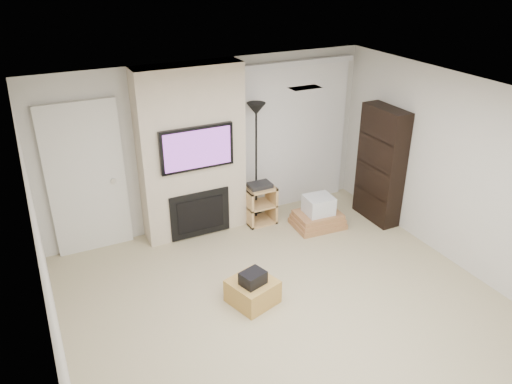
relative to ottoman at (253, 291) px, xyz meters
name	(u,v)px	position (x,y,z in m)	size (l,w,h in m)	color
floor	(302,324)	(0.34, -0.61, -0.15)	(5.00, 5.50, 0.00)	tan
ceiling	(313,112)	(0.34, -0.61, 2.35)	(5.00, 5.50, 0.00)	white
wall_back	(210,145)	(0.34, 2.14, 1.10)	(5.00, 2.50, 0.00)	beige
wall_left	(51,296)	(-2.16, -0.61, 1.10)	(5.50, 2.50, 0.00)	beige
wall_right	(481,184)	(2.84, -0.61, 1.10)	(5.50, 2.50, 0.00)	beige
hvac_vent	(305,88)	(0.74, 0.19, 2.35)	(0.35, 0.18, 0.01)	silver
ottoman	(253,291)	(0.00, 0.00, 0.00)	(0.50, 0.50, 0.30)	#B88B41
black_bag	(253,278)	(-0.02, -0.05, 0.23)	(0.28, 0.22, 0.16)	black
fireplace_wall	(192,154)	(-0.01, 1.93, 1.09)	(1.50, 0.47, 2.50)	beige
entry_door	(87,180)	(-1.46, 2.10, 0.90)	(1.02, 0.11, 2.14)	silver
vertical_blinds	(294,131)	(1.74, 2.09, 1.12)	(1.98, 0.10, 2.37)	silver
floor_lamp	(256,129)	(0.97, 1.88, 1.32)	(0.28, 0.28, 1.87)	black
av_stand	(260,202)	(0.96, 1.73, 0.20)	(0.45, 0.38, 0.66)	tan
box_stack	(318,215)	(1.70, 1.22, 0.04)	(0.78, 0.61, 0.50)	#AC7448
bookshelf	(381,165)	(2.68, 1.05, 0.75)	(0.30, 0.80, 1.80)	black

